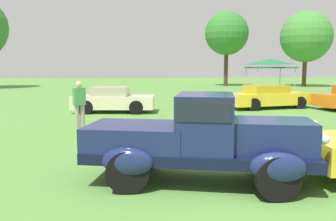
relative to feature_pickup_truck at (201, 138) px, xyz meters
name	(u,v)px	position (x,y,z in m)	size (l,w,h in m)	color
ground_plane	(237,191)	(0.57, -0.50, -0.86)	(120.00, 120.00, 0.00)	#568C3D
feature_pickup_truck	(201,138)	(0.00, 0.00, 0.00)	(4.48, 2.51, 1.70)	black
show_car_cream	(113,100)	(-2.48, 10.57, -0.27)	(3.99, 2.04, 1.22)	beige
show_car_yellow	(268,97)	(5.54, 11.61, -0.26)	(4.83, 2.74, 1.22)	yellow
spectator_near_truck	(79,103)	(-3.28, 5.99, 0.05)	(0.47, 0.41, 1.69)	#9E998E
canopy_tent_left_field	(270,63)	(8.09, 18.47, 1.56)	(2.94, 2.94, 2.71)	#B7B7BC
treeline_mid_left	(227,33)	(8.19, 32.18, 4.88)	(4.75, 4.75, 8.14)	#47331E
treeline_center	(306,37)	(16.37, 30.50, 4.42)	(5.40, 5.40, 8.00)	#47331E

